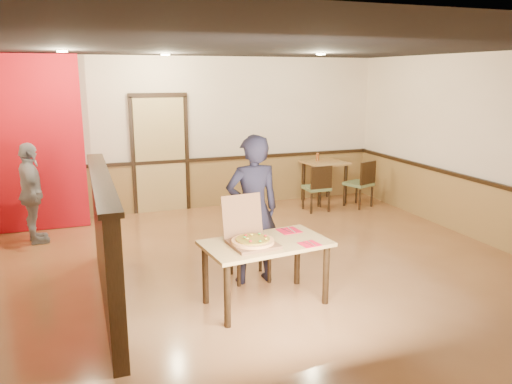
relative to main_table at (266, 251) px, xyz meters
The scene contains 26 objects.
floor 1.07m from the main_table, 65.35° to the left, with size 7.00×7.00×0.00m, color #B07344.
ceiling 2.36m from the main_table, 65.35° to the left, with size 7.00×7.00×0.00m, color black.
wall_back 4.39m from the main_table, 85.11° to the left, with size 7.00×7.00×0.00m, color #FEE7C7.
wall_right 4.03m from the main_table, 11.71° to the left, with size 7.00×7.00×0.00m, color #FEE7C7.
wainscot_back 4.29m from the main_table, 85.08° to the left, with size 7.00×0.04×0.90m, color olive.
chair_rail_back 4.28m from the main_table, 85.06° to the left, with size 7.00×0.06×0.06m, color black.
wainscot_right 3.92m from the main_table, 11.80° to the left, with size 0.04×7.00×0.90m, color olive.
chair_rail_right 3.91m from the main_table, 11.86° to the left, with size 0.06×7.00×0.06m, color black.
back_door 4.31m from the main_table, 95.79° to the left, with size 0.90×0.06×2.10m, color tan.
booth_partition 1.74m from the main_table, 159.77° to the left, with size 0.20×3.10×1.44m.
red_accent_panel 4.64m from the main_table, 123.67° to the left, with size 1.60×0.20×2.78m, color red.
spot_a 3.90m from the main_table, 126.60° to the left, with size 0.14×0.14×0.02m, color beige.
spot_b 3.97m from the main_table, 97.46° to the left, with size 0.14×0.14×0.02m, color beige.
spot_c 3.62m from the main_table, 52.47° to the left, with size 0.14×0.14×0.02m, color beige.
main_table is the anchor object (origin of this frame).
diner_chair 0.79m from the main_table, 84.95° to the left, with size 0.49×0.49×0.94m.
side_chair_left 3.95m from the main_table, 55.08° to the left, with size 0.43×0.43×0.87m.
side_chair_right 4.54m from the main_table, 45.50° to the left, with size 0.57×0.57×0.90m.
side_table 4.71m from the main_table, 54.87° to the left, with size 0.83×0.83×0.81m.
diner 0.70m from the main_table, 83.30° to the left, with size 0.66×0.43×1.81m, color black.
passerby 4.00m from the main_table, 129.27° to the left, with size 0.89×0.37×1.52m, color gray.
pizza_box 0.25m from the main_table, behind, with size 0.52×0.59×0.49m.
pizza 0.24m from the main_table, 157.57° to the right, with size 0.45×0.45×0.03m, color #F9AA5A.
napkin_near 0.48m from the main_table, 29.50° to the right, with size 0.23×0.23×0.01m.
napkin_far 0.49m from the main_table, 34.57° to the left, with size 0.26×0.26×0.01m.
condiment 4.77m from the main_table, 56.71° to the left, with size 0.06×0.06×0.15m, color #9C4D1C.
Camera 1 is at (-2.20, -5.58, 2.48)m, focal length 35.00 mm.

